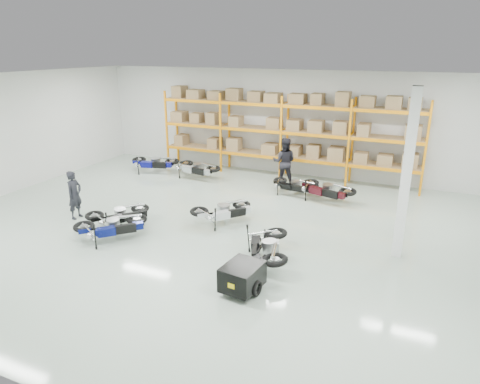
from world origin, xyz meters
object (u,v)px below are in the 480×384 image
at_px(moto_black_far_left, 119,211).
at_px(trailer, 242,277).
at_px(moto_back_a, 153,160).
at_px(person_left, 75,195).
at_px(person_back, 284,162).
at_px(moto_silver_left, 223,207).
at_px(moto_blue_centre, 111,223).
at_px(moto_back_b, 196,165).
at_px(moto_back_d, 326,186).
at_px(moto_touring_right, 267,242).
at_px(moto_back_c, 294,182).

height_order(moto_black_far_left, trailer, moto_black_far_left).
xyz_separation_m(moto_back_a, person_left, (0.79, -5.58, 0.22)).
bearing_deg(person_back, moto_silver_left, 72.17).
height_order(moto_blue_centre, moto_back_b, moto_back_b).
xyz_separation_m(moto_black_far_left, moto_back_d, (5.36, 4.97, 0.05)).
xyz_separation_m(moto_touring_right, moto_back_b, (-5.44, 5.96, -0.00)).
relative_size(moto_back_a, moto_back_b, 1.02).
relative_size(moto_touring_right, person_back, 0.96).
distance_m(moto_back_d, person_back, 2.38).
bearing_deg(trailer, moto_silver_left, 128.53).
xyz_separation_m(moto_touring_right, moto_back_c, (-0.95, 5.52, -0.08)).
xyz_separation_m(moto_black_far_left, person_back, (3.36, 6.20, 0.46)).
distance_m(moto_black_far_left, moto_back_c, 6.60).
bearing_deg(moto_silver_left, person_back, -55.55).
relative_size(moto_back_b, person_left, 1.17).
distance_m(moto_blue_centre, moto_back_d, 7.64).
distance_m(moto_back_a, moto_back_c, 6.68).
height_order(moto_touring_right, person_back, person_back).
distance_m(moto_back_a, moto_back_b, 2.17).
height_order(moto_back_a, person_left, person_left).
bearing_deg(moto_back_a, moto_black_far_left, -168.51).
xyz_separation_m(moto_back_a, moto_back_c, (6.67, -0.44, -0.09)).
xyz_separation_m(moto_back_d, person_left, (-7.16, -4.92, 0.23)).
bearing_deg(person_back, person_left, 38.35).
distance_m(moto_back_b, moto_back_c, 4.52).
height_order(moto_black_far_left, moto_back_a, moto_back_a).
height_order(moto_back_d, person_back, person_back).
distance_m(moto_silver_left, moto_black_far_left, 3.26).
relative_size(trailer, person_left, 1.03).
bearing_deg(moto_silver_left, person_left, 58.75).
bearing_deg(moto_back_a, moto_blue_centre, -168.30).
xyz_separation_m(trailer, moto_back_b, (-5.44, 7.56, 0.17)).
distance_m(moto_blue_centre, moto_black_far_left, 0.97).
distance_m(moto_blue_centre, moto_back_c, 7.08).
bearing_deg(person_back, moto_back_b, -3.04).
xyz_separation_m(moto_black_far_left, moto_back_b, (-0.42, 5.63, 0.05)).
bearing_deg(trailer, moto_blue_centre, 173.83).
bearing_deg(trailer, moto_black_far_left, 165.80).
bearing_deg(moto_back_c, person_back, 44.73).
height_order(trailer, moto_back_a, moto_back_a).
relative_size(moto_silver_left, person_back, 0.91).
height_order(person_left, person_back, person_back).
bearing_deg(person_left, trailer, -108.74).
height_order(moto_back_a, moto_back_c, moto_back_a).
relative_size(moto_blue_centre, moto_back_c, 1.13).
relative_size(moto_black_far_left, moto_back_d, 0.91).
relative_size(moto_silver_left, moto_back_d, 0.95).
bearing_deg(moto_black_far_left, person_left, 37.86).
bearing_deg(person_back, trailer, 89.93).
distance_m(moto_back_a, moto_back_d, 7.97).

